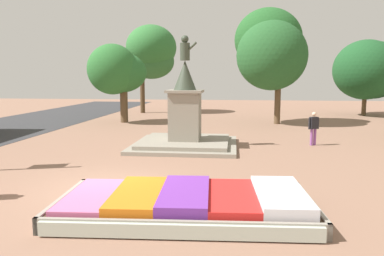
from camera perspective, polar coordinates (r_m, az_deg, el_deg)
The scene contains 8 objects.
ground_plane at distance 11.42m, azimuth -13.12°, elevation -8.79°, with size 86.29×86.29×0.00m, color #8C6651.
flower_planter at distance 9.02m, azimuth -0.51°, elevation -11.42°, with size 6.17×3.40×0.59m.
statue_monument at distance 17.29m, azimuth -1.06°, elevation 0.61°, with size 4.73×4.73×5.08m.
pedestrian_near_planter at distance 18.59m, azimuth 18.05°, elevation 0.25°, with size 0.53×0.36×1.59m.
park_tree_behind_statue at distance 26.92m, azimuth -11.40°, elevation 8.49°, with size 3.98×3.86×5.50m.
park_tree_far_right at distance 26.60m, azimuth 11.67°, elevation 11.52°, with size 4.85×5.30×7.98m.
park_tree_street_side at distance 34.58m, azimuth -6.22°, elevation 11.35°, with size 4.51×4.82×7.87m.
park_tree_mid_canopy at distance 34.84m, azimuth 25.31°, elevation 7.99°, with size 5.93×5.90×6.26m.
Camera 1 is at (3.76, -10.30, 3.21)m, focal length 35.00 mm.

